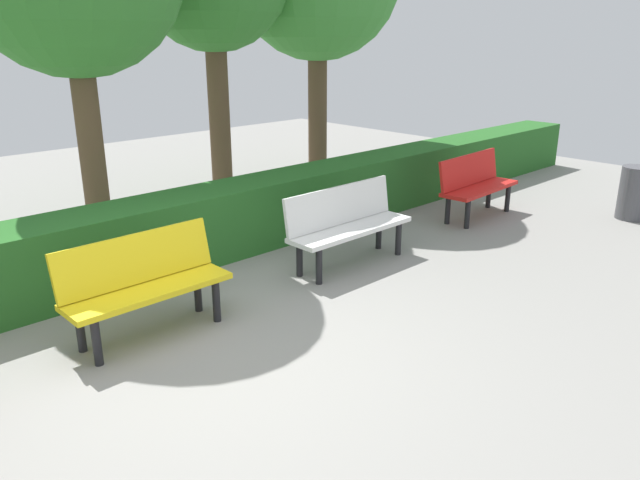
{
  "coord_description": "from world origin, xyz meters",
  "views": [
    {
      "loc": [
        2.41,
        3.75,
        2.49
      ],
      "look_at": [
        -1.51,
        -0.34,
        0.55
      ],
      "focal_mm": 34.63,
      "sensor_mm": 36.0,
      "label": 1
    }
  ],
  "objects_px": {
    "bench_red": "(476,183)",
    "bench_yellow": "(144,281)",
    "bench_white": "(347,222)",
    "trash_bin": "(634,193)"
  },
  "relations": [
    {
      "from": "bench_red",
      "to": "trash_bin",
      "type": "height_order",
      "value": "bench_red"
    },
    {
      "from": "bench_white",
      "to": "bench_yellow",
      "type": "bearing_deg",
      "value": -0.21
    },
    {
      "from": "bench_red",
      "to": "bench_white",
      "type": "relative_size",
      "value": 0.91
    },
    {
      "from": "bench_red",
      "to": "bench_yellow",
      "type": "height_order",
      "value": "same"
    },
    {
      "from": "bench_red",
      "to": "bench_yellow",
      "type": "xyz_separation_m",
      "value": [
        5.05,
        0.02,
        0.0
      ]
    },
    {
      "from": "trash_bin",
      "to": "bench_white",
      "type": "bearing_deg",
      "value": -20.52
    },
    {
      "from": "bench_red",
      "to": "bench_yellow",
      "type": "distance_m",
      "value": 5.05
    },
    {
      "from": "trash_bin",
      "to": "bench_red",
      "type": "bearing_deg",
      "value": -46.56
    },
    {
      "from": "bench_red",
      "to": "bench_yellow",
      "type": "relative_size",
      "value": 1.01
    },
    {
      "from": "bench_white",
      "to": "trash_bin",
      "type": "height_order",
      "value": "bench_white"
    }
  ]
}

